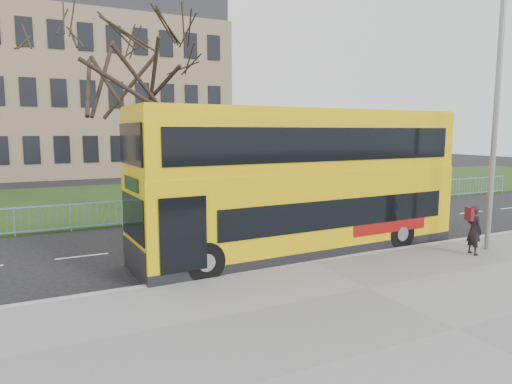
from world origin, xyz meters
TOP-DOWN VIEW (x-y plane):
  - ground at (0.00, 0.00)m, footprint 120.00×120.00m
  - pavement at (0.00, -6.75)m, footprint 80.00×10.50m
  - kerb at (0.00, -1.55)m, footprint 80.00×0.20m
  - grass_verge at (0.00, 14.30)m, footprint 80.00×15.40m
  - guard_railing at (0.00, 6.60)m, footprint 40.00×0.12m
  - bare_tree at (-3.00, 10.00)m, footprint 7.52×7.52m
  - civic_building at (-5.00, 35.00)m, footprint 30.00×15.00m
  - yellow_bus at (0.53, -0.23)m, footprint 11.01×3.03m
  - pedestrian at (5.02, -3.12)m, footprint 0.46×0.62m
  - street_lamp at (5.89, -2.88)m, footprint 1.83×0.25m

SIDE VIEW (x-z plane):
  - ground at x=0.00m, z-range 0.00..0.00m
  - grass_verge at x=0.00m, z-range 0.00..0.08m
  - pavement at x=0.00m, z-range 0.00..0.12m
  - kerb at x=0.00m, z-range 0.00..0.14m
  - guard_railing at x=0.00m, z-range 0.00..1.10m
  - pedestrian at x=5.02m, z-range 0.12..1.67m
  - yellow_bus at x=0.53m, z-range 0.17..4.74m
  - street_lamp at x=5.89m, z-range 0.54..9.16m
  - bare_tree at x=-3.00m, z-range 0.08..10.83m
  - civic_building at x=-5.00m, z-range 0.00..14.00m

